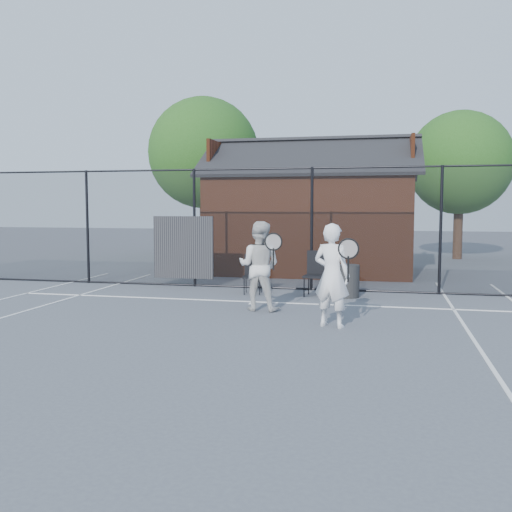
% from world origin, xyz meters
% --- Properties ---
extents(ground, '(80.00, 80.00, 0.00)m').
position_xyz_m(ground, '(0.00, 0.00, 0.00)').
color(ground, '#4B4F56').
rests_on(ground, ground).
extents(court_lines, '(11.02, 18.00, 0.01)m').
position_xyz_m(court_lines, '(0.00, -1.32, 0.01)').
color(court_lines, silver).
rests_on(court_lines, ground).
extents(fence, '(22.04, 3.00, 3.00)m').
position_xyz_m(fence, '(-0.30, 5.00, 1.45)').
color(fence, black).
rests_on(fence, ground).
extents(clubhouse, '(6.50, 4.36, 4.19)m').
position_xyz_m(clubhouse, '(0.50, 9.00, 1.61)').
color(clubhouse, brown).
rests_on(clubhouse, ground).
extents(tree_left, '(4.48, 4.48, 6.44)m').
position_xyz_m(tree_left, '(-4.50, 13.50, 4.19)').
color(tree_left, black).
rests_on(tree_left, ground).
extents(tree_right, '(3.97, 3.97, 5.70)m').
position_xyz_m(tree_right, '(5.50, 14.50, 3.71)').
color(tree_right, black).
rests_on(tree_right, ground).
extents(player_front, '(0.85, 0.68, 1.77)m').
position_xyz_m(player_front, '(1.88, 0.83, 0.89)').
color(player_front, white).
rests_on(player_front, ground).
extents(player_back, '(0.98, 0.74, 1.76)m').
position_xyz_m(player_back, '(0.33, 2.10, 0.88)').
color(player_back, silver).
rests_on(player_back, ground).
extents(chair_left, '(0.55, 0.56, 1.01)m').
position_xyz_m(chair_left, '(1.20, 4.10, 0.50)').
color(chair_left, black).
rests_on(chair_left, ground).
extents(chair_right, '(0.48, 0.50, 0.90)m').
position_xyz_m(chair_right, '(-0.26, 4.10, 0.45)').
color(chair_right, black).
rests_on(chair_right, ground).
extents(waste_bin, '(0.52, 0.52, 0.74)m').
position_xyz_m(waste_bin, '(1.95, 4.10, 0.37)').
color(waste_bin, black).
rests_on(waste_bin, ground).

